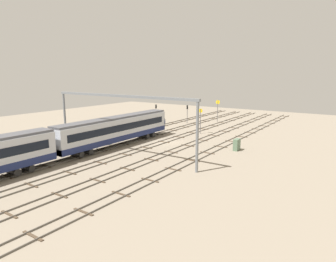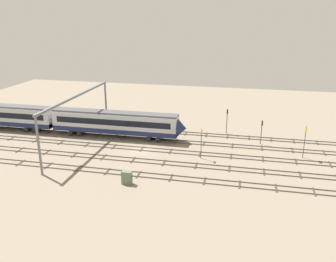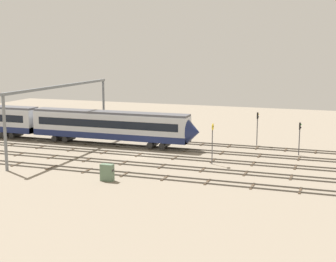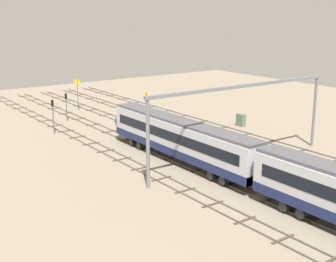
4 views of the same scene
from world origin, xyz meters
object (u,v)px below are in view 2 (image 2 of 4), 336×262
at_px(speed_sign_near_foreground, 201,139).
at_px(signal_light_trackside_departure, 227,118).
at_px(train, 57,120).
at_px(overhead_gantry, 77,106).
at_px(relay_cabinet, 127,178).
at_px(signal_light_trackside_approach, 262,129).
at_px(speed_sign_mid_trackside, 305,137).

bearing_deg(speed_sign_near_foreground, signal_light_trackside_departure, 76.42).
distance_m(train, overhead_gantry, 9.96).
bearing_deg(speed_sign_near_foreground, relay_cabinet, -128.06).
bearing_deg(relay_cabinet, signal_light_trackside_approach, 47.30).
bearing_deg(relay_cabinet, signal_light_trackside_departure, 64.03).
relative_size(overhead_gantry, speed_sign_mid_trackside, 4.73).
height_order(train, signal_light_trackside_departure, train).
distance_m(overhead_gantry, speed_sign_mid_trackside, 38.06).
height_order(signal_light_trackside_approach, signal_light_trackside_departure, signal_light_trackside_departure).
relative_size(speed_sign_near_foreground, speed_sign_mid_trackside, 0.94).
distance_m(overhead_gantry, signal_light_trackside_approach, 32.42).
relative_size(overhead_gantry, relay_cabinet, 13.90).
bearing_deg(overhead_gantry, relay_cabinet, -44.18).
xyz_separation_m(speed_sign_mid_trackside, signal_light_trackside_approach, (-6.52, 4.99, -0.73)).
relative_size(speed_sign_mid_trackside, signal_light_trackside_departure, 1.12).
height_order(train, speed_sign_near_foreground, speed_sign_near_foreground).
bearing_deg(signal_light_trackside_approach, speed_sign_mid_trackside, -37.39).
height_order(train, relay_cabinet, train).
xyz_separation_m(speed_sign_near_foreground, relay_cabinet, (-8.74, -11.16, -2.30)).
relative_size(speed_sign_mid_trackside, relay_cabinet, 2.94).
bearing_deg(overhead_gantry, speed_sign_near_foreground, -3.82).
bearing_deg(signal_light_trackside_departure, speed_sign_mid_trackside, -37.05).
height_order(overhead_gantry, signal_light_trackside_departure, overhead_gantry).
distance_m(speed_sign_near_foreground, signal_light_trackside_departure, 13.83).
relative_size(overhead_gantry, signal_light_trackside_approach, 5.85).
bearing_deg(signal_light_trackside_departure, relay_cabinet, -115.97).
height_order(train, speed_sign_mid_trackside, speed_sign_mid_trackside).
bearing_deg(speed_sign_mid_trackside, speed_sign_near_foreground, -166.99).
bearing_deg(relay_cabinet, speed_sign_mid_trackside, 30.91).
height_order(train, signal_light_trackside_approach, train).
xyz_separation_m(train, speed_sign_mid_trackside, (45.04, -2.92, 0.95)).
relative_size(overhead_gantry, speed_sign_near_foreground, 5.05).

